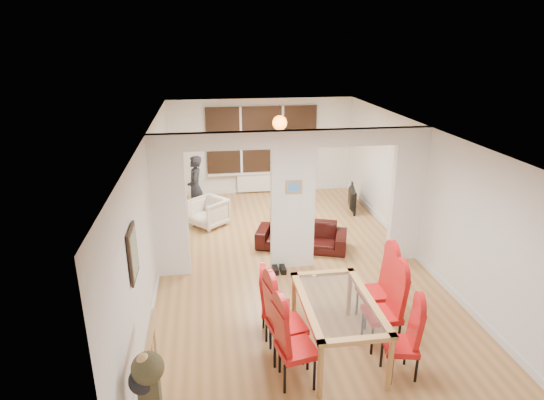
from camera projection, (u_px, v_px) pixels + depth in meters
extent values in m
cube|color=#AD7B45|center=(292.00, 265.00, 8.70)|extent=(5.00, 9.00, 0.01)
cube|color=white|center=(293.00, 201.00, 8.26)|extent=(5.00, 0.18, 2.60)
cube|color=black|center=(262.00, 140.00, 12.34)|extent=(3.00, 0.08, 1.80)
cube|color=white|center=(262.00, 182.00, 12.70)|extent=(1.40, 0.08, 0.50)
sphere|color=orange|center=(280.00, 123.00, 11.10)|extent=(0.36, 0.36, 0.36)
cube|color=gray|center=(133.00, 253.00, 5.59)|extent=(0.04, 0.52, 0.67)
cube|color=#4C8CD8|center=(294.00, 187.00, 8.07)|extent=(0.30, 0.03, 0.25)
imported|color=black|center=(302.00, 235.00, 9.35)|extent=(1.97, 1.28, 0.54)
imported|color=beige|center=(209.00, 212.00, 10.42)|extent=(1.01, 1.01, 0.66)
imported|color=black|center=(195.00, 188.00, 10.74)|extent=(0.56, 0.37, 1.53)
imported|color=black|center=(349.00, 198.00, 11.46)|extent=(1.01, 0.35, 0.58)
cylinder|color=#143F19|center=(290.00, 204.00, 10.90)|extent=(0.07, 0.07, 0.29)
imported|color=#311C10|center=(287.00, 208.00, 10.94)|extent=(0.22, 0.22, 0.05)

